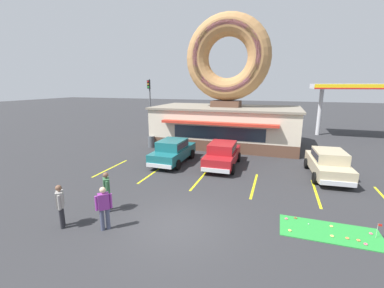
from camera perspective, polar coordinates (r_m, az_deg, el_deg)
The scene contains 28 objects.
ground_plane at distance 10.28m, azimuth -3.53°, elevation -17.53°, with size 160.00×160.00×0.00m, color #2D2D30.
donut_shop_building at distance 22.59m, azimuth 7.59°, elevation 9.19°, with size 12.30×6.75×10.96m.
putting_mat at distance 11.02m, azimuth 28.23°, elevation -16.85°, with size 3.42×1.54×0.03m, color green.
mini_donut_near_left at distance 11.40m, azimuth 22.01°, elevation -14.99°, with size 0.13×0.13×0.04m, color brown.
mini_donut_near_right at distance 10.94m, azimuth 33.03°, elevation -17.50°, with size 0.13×0.13×0.04m, color #D17F47.
mini_donut_mid_left at distance 11.38m, azimuth 28.56°, elevation -15.74°, with size 0.13×0.13×0.04m, color #E5C666.
mini_donut_mid_centre at distance 11.23m, azimuth 20.21°, elevation -15.29°, with size 0.13×0.13×0.04m, color #D8667F.
mini_donut_mid_right at distance 10.75m, azimuth 28.67°, elevation -17.49°, with size 0.13×0.13×0.04m, color #E5C666.
mini_donut_far_left at distance 10.48m, azimuth 20.91°, elevation -17.50°, with size 0.13×0.13×0.04m, color #E5C666.
mini_donut_far_centre at distance 11.60m, azimuth 34.94°, elevation -16.00°, with size 0.13×0.13×0.04m, color #D8667F.
mini_donut_far_right at distance 10.87m, azimuth 31.24°, elevation -17.45°, with size 0.13×0.13×0.04m, color #D17F47.
mini_donut_extra at distance 10.85m, azimuth 34.15°, elevation -17.92°, with size 0.13×0.13×0.04m, color #D8667F.
golf_ball at distance 11.15m, azimuth 24.48°, elevation -15.88°, with size 0.04×0.04×0.04m, color white.
putting_flag_pin at distance 11.28m, azimuth 36.12°, elevation -14.74°, with size 0.13×0.01×0.55m.
car_red at distance 16.75m, azimuth 6.78°, elevation -2.09°, with size 2.06×4.60×1.60m.
car_champagne at distance 16.68m, azimuth 28.01°, elevation -3.64°, with size 2.21×4.67×1.60m.
car_teal at distance 17.48m, azimuth -4.26°, elevation -1.40°, with size 2.01×4.57×1.60m.
pedestrian_blue_sweater_man at distance 11.42m, azimuth -18.42°, elevation -9.62°, with size 0.43×0.47×1.72m.
pedestrian_hooded_kid at distance 10.86m, azimuth -27.20°, elevation -11.79°, with size 0.43×0.49×1.68m.
pedestrian_leather_jacket_man at distance 10.09m, azimuth -18.98°, elevation -12.95°, with size 0.46×0.44×1.67m.
trash_bin at distance 22.08m, azimuth -9.02°, elevation 0.54°, with size 0.57×0.57×0.97m.
traffic_light_pole at distance 28.91m, azimuth -9.38°, elevation 9.89°, with size 0.28×0.47×5.80m.
gas_station_canopy at distance 30.70m, azimuth 33.54°, elevation 10.26°, with size 9.00×4.46×5.30m.
parking_stripe_far_left at distance 17.32m, azimuth -17.61°, elevation -5.12°, with size 0.12×3.60×0.01m, color yellow.
parking_stripe_left at distance 15.79m, azimuth -8.71°, elevation -6.41°, with size 0.12×3.60×0.01m, color yellow.
parking_stripe_mid_left at distance 14.71m, azimuth 1.83°, elevation -7.74°, with size 0.12×3.60×0.01m, color yellow.
parking_stripe_centre at distance 14.21m, azimuth 13.64°, elevation -8.90°, with size 0.12×3.60×0.01m, color yellow.
parking_stripe_mid_right at distance 14.32m, azimuth 25.84°, elevation -9.71°, with size 0.12×3.60×0.01m, color yellow.
Camera 1 is at (3.40, -8.17, 5.23)m, focal length 24.00 mm.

